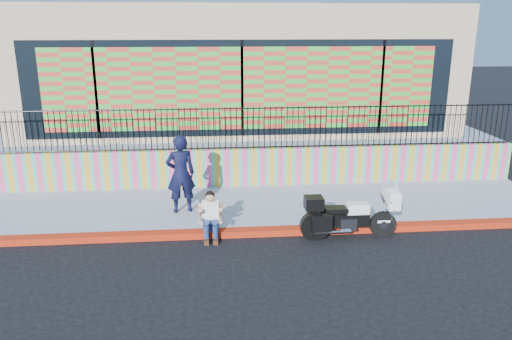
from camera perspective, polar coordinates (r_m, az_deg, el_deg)
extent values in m
plane|color=black|center=(11.60, -0.21, -7.44)|extent=(90.00, 90.00, 0.00)
cube|color=#A9180C|center=(11.57, -0.21, -7.10)|extent=(16.00, 0.30, 0.15)
cube|color=#919AAF|center=(13.09, -0.83, -4.23)|extent=(16.00, 3.00, 0.15)
cube|color=#FA417F|center=(14.41, -1.31, 0.33)|extent=(16.00, 0.20, 1.10)
cube|color=#919AAF|center=(19.37, -2.32, 4.27)|extent=(16.00, 10.00, 1.25)
cube|color=tan|center=(18.80, -2.38, 11.99)|extent=(14.00, 8.00, 4.00)
cube|color=black|center=(14.84, -1.60, 9.27)|extent=(12.60, 0.04, 2.80)
cube|color=#CB3E2D|center=(14.81, -1.59, 9.26)|extent=(11.48, 0.02, 2.40)
cylinder|color=black|center=(11.75, 14.28, -6.04)|extent=(0.61, 0.13, 0.61)
cylinder|color=black|center=(11.34, 6.76, -6.45)|extent=(0.61, 0.13, 0.61)
cube|color=black|center=(11.46, 10.62, -5.53)|extent=(0.87, 0.26, 0.31)
cube|color=silver|center=(11.49, 10.38, -5.97)|extent=(0.37, 0.31, 0.28)
cube|color=white|center=(11.42, 11.49, -4.29)|extent=(0.51, 0.29, 0.22)
cube|color=black|center=(11.30, 9.11, -4.49)|extent=(0.51, 0.31, 0.11)
cube|color=white|center=(11.60, 15.25, -3.26)|extent=(0.28, 0.48, 0.39)
cube|color=silver|center=(11.52, 15.53, -1.87)|extent=(0.17, 0.42, 0.31)
cube|color=black|center=(11.13, 6.62, -3.76)|extent=(0.40, 0.39, 0.28)
cube|color=black|center=(11.04, 7.55, -6.01)|extent=(0.44, 0.17, 0.37)
cube|color=black|center=(11.53, 6.96, -4.98)|extent=(0.44, 0.17, 0.37)
cube|color=white|center=(11.72, 14.31, -5.62)|extent=(0.29, 0.15, 0.06)
imported|color=black|center=(12.41, -8.61, -0.46)|extent=(0.79, 0.60, 1.96)
cube|color=navy|center=(11.54, -5.19, -6.33)|extent=(0.36, 0.28, 0.18)
cube|color=white|center=(11.37, -5.23, -4.78)|extent=(0.38, 0.27, 0.54)
sphere|color=tan|center=(11.21, -5.28, -3.14)|extent=(0.21, 0.21, 0.21)
cube|color=#472814|center=(11.21, -5.67, -8.10)|extent=(0.11, 0.26, 0.10)
cube|color=#472814|center=(11.21, -4.64, -8.08)|extent=(0.11, 0.26, 0.10)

